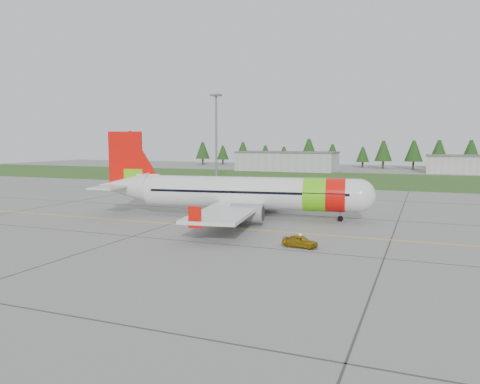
% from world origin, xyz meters
% --- Properties ---
extents(ground, '(320.00, 320.00, 0.00)m').
position_xyz_m(ground, '(0.00, 0.00, 0.00)').
color(ground, gray).
rests_on(ground, ground).
extents(aircraft, '(36.52, 33.98, 11.10)m').
position_xyz_m(aircraft, '(-8.84, 15.30, 3.20)').
color(aircraft, silver).
rests_on(aircraft, ground).
extents(follow_me_car, '(1.28, 1.46, 3.31)m').
position_xyz_m(follow_me_car, '(2.39, 1.50, 1.66)').
color(follow_me_car, '#E1AA0C').
rests_on(follow_me_car, ground).
extents(service_van, '(2.00, 1.93, 4.75)m').
position_xyz_m(service_van, '(-18.74, 54.73, 2.38)').
color(service_van, white).
rests_on(service_van, ground).
extents(grass_strip, '(320.00, 50.00, 0.03)m').
position_xyz_m(grass_strip, '(0.00, 82.00, 0.01)').
color(grass_strip, '#30561E').
rests_on(grass_strip, ground).
extents(taxi_guideline, '(120.00, 0.25, 0.02)m').
position_xyz_m(taxi_guideline, '(0.00, 8.00, 0.01)').
color(taxi_guideline, gold).
rests_on(taxi_guideline, ground).
extents(hangar_west, '(32.00, 14.00, 6.00)m').
position_xyz_m(hangar_west, '(-30.00, 110.00, 3.00)').
color(hangar_west, '#A8A8A3').
rests_on(hangar_west, ground).
extents(hangar_east, '(24.00, 12.00, 5.20)m').
position_xyz_m(hangar_east, '(25.00, 118.00, 2.60)').
color(hangar_east, '#A8A8A3').
rests_on(hangar_east, ground).
extents(floodlight_mast, '(0.50, 0.50, 20.00)m').
position_xyz_m(floodlight_mast, '(-32.00, 58.00, 10.00)').
color(floodlight_mast, slate).
rests_on(floodlight_mast, ground).
extents(treeline, '(160.00, 8.00, 10.00)m').
position_xyz_m(treeline, '(0.00, 138.00, 5.00)').
color(treeline, '#1C3F14').
rests_on(treeline, ground).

